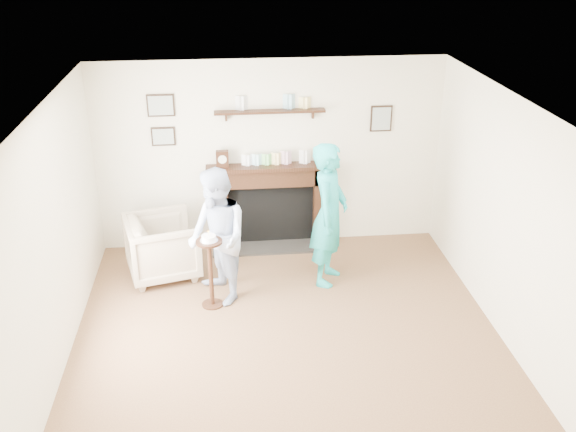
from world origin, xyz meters
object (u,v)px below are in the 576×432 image
at_px(woman, 327,279).
at_px(pedestal_table, 210,260).
at_px(armchair, 165,274).
at_px(man, 221,298).

distance_m(woman, pedestal_table, 1.59).
bearing_deg(woman, armchair, 103.11).
height_order(man, woman, woman).
bearing_deg(man, pedestal_table, -57.73).
bearing_deg(man, armchair, -156.87).
relative_size(armchair, woman, 0.48).
relative_size(woman, pedestal_table, 1.85).
xyz_separation_m(man, pedestal_table, (-0.09, -0.14, 0.58)).
distance_m(man, pedestal_table, 0.61).
bearing_deg(armchair, woman, -114.01).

